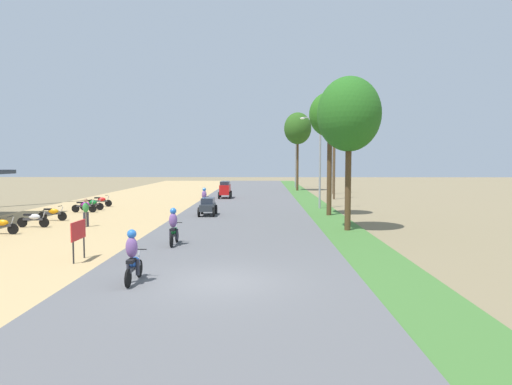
{
  "coord_description": "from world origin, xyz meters",
  "views": [
    {
      "loc": [
        1.37,
        -13.94,
        3.82
      ],
      "look_at": [
        0.92,
        14.91,
        1.79
      ],
      "focal_mm": 32.25,
      "sensor_mm": 36.0,
      "label": 1
    }
  ],
  "objects_px": {
    "streetlamp_near": "(320,155)",
    "utility_pole_far": "(334,152)",
    "street_signboard": "(78,233)",
    "car_sedan_charcoal": "(208,206)",
    "car_van_red": "(225,189)",
    "parked_motorbike_seventh": "(101,201)",
    "parked_motorbike_third": "(34,219)",
    "median_tree_third": "(298,129)",
    "median_tree_nearest": "(349,115)",
    "parked_motorbike_fourth": "(53,213)",
    "median_tree_second": "(330,116)",
    "pedestrian_on_shoulder": "(86,211)",
    "utility_pole_near": "(334,155)",
    "parked_motorbike_second": "(1,225)",
    "parked_motorbike_fifth": "(84,206)",
    "parked_motorbike_sixth": "(92,204)",
    "motorbike_ahead_third": "(204,199)",
    "motorbike_ahead_second": "(174,228)",
    "streetlamp_mid": "(296,153)",
    "motorbike_foreground_rider": "(133,258)"
  },
  "relations": [
    {
      "from": "parked_motorbike_third",
      "to": "median_tree_second",
      "type": "bearing_deg",
      "value": 19.3
    },
    {
      "from": "parked_motorbike_second",
      "to": "parked_motorbike_fifth",
      "type": "height_order",
      "value": "same"
    },
    {
      "from": "parked_motorbike_third",
      "to": "median_tree_third",
      "type": "relative_size",
      "value": 0.19
    },
    {
      "from": "car_van_red",
      "to": "parked_motorbike_seventh",
      "type": "bearing_deg",
      "value": -138.3
    },
    {
      "from": "parked_motorbike_seventh",
      "to": "streetlamp_near",
      "type": "distance_m",
      "value": 17.99
    },
    {
      "from": "utility_pole_far",
      "to": "parked_motorbike_second",
      "type": "bearing_deg",
      "value": -126.13
    },
    {
      "from": "street_signboard",
      "to": "streetlamp_near",
      "type": "relative_size",
      "value": 0.21
    },
    {
      "from": "median_tree_nearest",
      "to": "parked_motorbike_fourth",
      "type": "bearing_deg",
      "value": 168.64
    },
    {
      "from": "parked_motorbike_fourth",
      "to": "utility_pole_far",
      "type": "bearing_deg",
      "value": 48.58
    },
    {
      "from": "utility_pole_far",
      "to": "parked_motorbike_sixth",
      "type": "bearing_deg",
      "value": -139.56
    },
    {
      "from": "streetlamp_near",
      "to": "motorbike_ahead_second",
      "type": "relative_size",
      "value": 4.01
    },
    {
      "from": "motorbike_ahead_second",
      "to": "motorbike_ahead_third",
      "type": "height_order",
      "value": "same"
    },
    {
      "from": "parked_motorbike_fourth",
      "to": "median_tree_third",
      "type": "bearing_deg",
      "value": 59.12
    },
    {
      "from": "parked_motorbike_fourth",
      "to": "utility_pole_far",
      "type": "height_order",
      "value": "utility_pole_far"
    },
    {
      "from": "streetlamp_mid",
      "to": "parked_motorbike_seventh",
      "type": "bearing_deg",
      "value": -123.86
    },
    {
      "from": "parked_motorbike_sixth",
      "to": "parked_motorbike_seventh",
      "type": "bearing_deg",
      "value": 95.39
    },
    {
      "from": "streetlamp_mid",
      "to": "utility_pole_far",
      "type": "relative_size",
      "value": 0.89
    },
    {
      "from": "utility_pole_near",
      "to": "motorbike_ahead_second",
      "type": "relative_size",
      "value": 4.6
    },
    {
      "from": "parked_motorbike_second",
      "to": "utility_pole_near",
      "type": "bearing_deg",
      "value": 47.44
    },
    {
      "from": "pedestrian_on_shoulder",
      "to": "streetlamp_near",
      "type": "bearing_deg",
      "value": 35.4
    },
    {
      "from": "utility_pole_near",
      "to": "utility_pole_far",
      "type": "bearing_deg",
      "value": 82.02
    },
    {
      "from": "median_tree_nearest",
      "to": "car_sedan_charcoal",
      "type": "distance_m",
      "value": 11.83
    },
    {
      "from": "streetlamp_near",
      "to": "motorbike_foreground_rider",
      "type": "height_order",
      "value": "streetlamp_near"
    },
    {
      "from": "streetlamp_mid",
      "to": "streetlamp_near",
      "type": "bearing_deg",
      "value": -90.0
    },
    {
      "from": "car_van_red",
      "to": "utility_pole_far",
      "type": "bearing_deg",
      "value": 30.03
    },
    {
      "from": "utility_pole_near",
      "to": "streetlamp_near",
      "type": "bearing_deg",
      "value": -105.49
    },
    {
      "from": "streetlamp_near",
      "to": "car_van_red",
      "type": "bearing_deg",
      "value": 131.22
    },
    {
      "from": "median_tree_nearest",
      "to": "car_van_red",
      "type": "bearing_deg",
      "value": 111.96
    },
    {
      "from": "streetlamp_near",
      "to": "utility_pole_far",
      "type": "height_order",
      "value": "utility_pole_far"
    },
    {
      "from": "pedestrian_on_shoulder",
      "to": "utility_pole_near",
      "type": "distance_m",
      "value": 25.94
    },
    {
      "from": "motorbike_foreground_rider",
      "to": "streetlamp_mid",
      "type": "bearing_deg",
      "value": 80.33
    },
    {
      "from": "parked_motorbike_third",
      "to": "pedestrian_on_shoulder",
      "type": "height_order",
      "value": "pedestrian_on_shoulder"
    },
    {
      "from": "streetlamp_mid",
      "to": "utility_pole_far",
      "type": "xyz_separation_m",
      "value": [
        3.5,
        -11.08,
        0.02
      ]
    },
    {
      "from": "median_tree_nearest",
      "to": "parked_motorbike_fifth",
      "type": "bearing_deg",
      "value": 155.03
    },
    {
      "from": "parked_motorbike_fifth",
      "to": "parked_motorbike_seventh",
      "type": "bearing_deg",
      "value": 93.44
    },
    {
      "from": "median_tree_second",
      "to": "median_tree_third",
      "type": "xyz_separation_m",
      "value": [
        -0.26,
        25.76,
        0.89
      ]
    },
    {
      "from": "parked_motorbike_second",
      "to": "median_tree_nearest",
      "type": "distance_m",
      "value": 18.81
    },
    {
      "from": "car_van_red",
      "to": "streetlamp_mid",
      "type": "bearing_deg",
      "value": 65.34
    },
    {
      "from": "car_van_red",
      "to": "parked_motorbike_second",
      "type": "bearing_deg",
      "value": -113.14
    },
    {
      "from": "street_signboard",
      "to": "car_sedan_charcoal",
      "type": "height_order",
      "value": "street_signboard"
    },
    {
      "from": "parked_motorbike_second",
      "to": "parked_motorbike_fifth",
      "type": "xyz_separation_m",
      "value": [
        0.4,
        9.83,
        0.0
      ]
    },
    {
      "from": "median_tree_second",
      "to": "utility_pole_far",
      "type": "xyz_separation_m",
      "value": [
        3.4,
        20.57,
        -2.04
      ]
    },
    {
      "from": "motorbike_ahead_second",
      "to": "utility_pole_near",
      "type": "bearing_deg",
      "value": 66.4
    },
    {
      "from": "parked_motorbike_second",
      "to": "median_tree_second",
      "type": "height_order",
      "value": "median_tree_second"
    },
    {
      "from": "median_tree_third",
      "to": "streetlamp_near",
      "type": "relative_size",
      "value": 1.34
    },
    {
      "from": "parked_motorbike_third",
      "to": "utility_pole_far",
      "type": "distance_m",
      "value": 34.07
    },
    {
      "from": "parked_motorbike_sixth",
      "to": "motorbike_ahead_third",
      "type": "bearing_deg",
      "value": 5.05
    },
    {
      "from": "parked_motorbike_fourth",
      "to": "median_tree_third",
      "type": "xyz_separation_m",
      "value": [
        17.35,
        29.02,
        7.15
      ]
    },
    {
      "from": "parked_motorbike_third",
      "to": "car_sedan_charcoal",
      "type": "xyz_separation_m",
      "value": [
        9.1,
        5.68,
        0.19
      ]
    },
    {
      "from": "parked_motorbike_seventh",
      "to": "streetlamp_near",
      "type": "relative_size",
      "value": 0.25
    }
  ]
}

